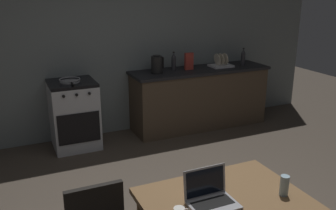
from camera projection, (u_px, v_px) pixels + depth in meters
back_wall at (126, 38)px, 5.37m from camera, size 6.40×0.10×2.79m
kitchen_counter at (199, 98)px, 5.76m from camera, size 2.16×0.64×0.92m
stove_oven at (74, 115)px, 5.00m from camera, size 0.60×0.62×0.92m
laptop at (211, 197)px, 2.47m from camera, size 0.32×0.25×0.23m
electric_kettle at (157, 65)px, 5.30m from camera, size 0.19×0.17×0.26m
bottle at (243, 57)px, 5.82m from camera, size 0.07×0.07×0.27m
frying_pan at (70, 80)px, 4.82m from camera, size 0.28×0.45×0.05m
drinking_glass at (284, 186)px, 2.57m from camera, size 0.06×0.06×0.15m
cereal_box at (189, 61)px, 5.52m from camera, size 0.13×0.05×0.25m
dish_rack at (221, 64)px, 5.75m from camera, size 0.34×0.26×0.21m
bottle_b at (174, 61)px, 5.49m from camera, size 0.07×0.07×0.28m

